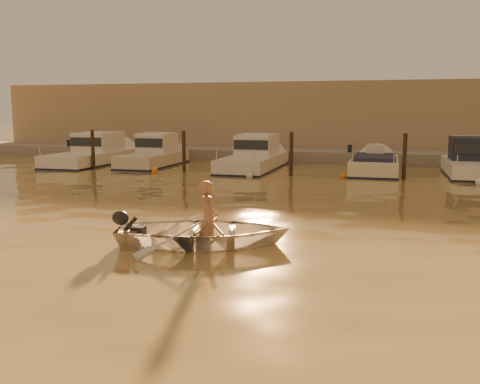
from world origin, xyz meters
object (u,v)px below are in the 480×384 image
(moored_boat_1, at_px, (153,154))
(moored_boat_2, at_px, (254,157))
(moored_boat_0, at_px, (93,153))
(moored_boat_4, at_px, (469,162))
(moored_boat_3, at_px, (374,168))
(waterfront_building, at_px, (329,119))
(dinghy, at_px, (204,232))
(person, at_px, (208,219))

(moored_boat_1, distance_m, moored_boat_2, 5.63)
(moored_boat_0, height_order, moored_boat_4, same)
(moored_boat_3, height_order, waterfront_building, waterfront_building)
(dinghy, distance_m, moored_boat_2, 15.67)
(moored_boat_0, xyz_separation_m, moored_boat_1, (3.68, 0.00, 0.00))
(moored_boat_0, height_order, moored_boat_2, same)
(moored_boat_4, height_order, waterfront_building, waterfront_building)
(moored_boat_3, bearing_deg, person, -101.66)
(moored_boat_1, relative_size, moored_boat_3, 1.00)
(moored_boat_3, bearing_deg, moored_boat_2, 180.00)
(person, bearing_deg, moored_boat_1, 13.38)
(person, distance_m, waterfront_building, 26.46)
(dinghy, distance_m, moored_boat_0, 19.59)
(moored_boat_1, height_order, moored_boat_3, moored_boat_1)
(person, xyz_separation_m, moored_boat_3, (3.18, 15.39, -0.35))
(moored_boat_2, distance_m, moored_boat_4, 10.24)
(moored_boat_1, bearing_deg, moored_boat_0, 180.00)
(dinghy, bearing_deg, waterfront_building, -15.02)
(person, height_order, moored_boat_3, person)
(moored_boat_0, distance_m, moored_boat_1, 3.68)
(moored_boat_2, relative_size, moored_boat_3, 1.24)
(moored_boat_0, relative_size, waterfront_building, 0.17)
(waterfront_building, bearing_deg, moored_boat_2, -103.00)
(dinghy, bearing_deg, moored_boat_2, -5.36)
(moored_boat_1, height_order, moored_boat_4, same)
(moored_boat_0, bearing_deg, moored_boat_2, 0.00)
(waterfront_building, bearing_deg, moored_boat_1, -126.61)
(moored_boat_0, xyz_separation_m, waterfront_building, (11.86, 11.00, 1.77))
(moored_boat_2, bearing_deg, dinghy, -79.87)
(dinghy, height_order, moored_boat_2, moored_boat_2)
(dinghy, bearing_deg, moored_boat_0, 22.57)
(moored_boat_0, height_order, waterfront_building, waterfront_building)
(dinghy, xyz_separation_m, moored_boat_1, (-8.39, 15.42, 0.34))
(dinghy, height_order, waterfront_building, waterfront_building)
(moored_boat_1, height_order, moored_boat_2, same)
(moored_boat_2, distance_m, waterfront_building, 11.43)
(moored_boat_1, bearing_deg, moored_boat_3, 0.00)
(waterfront_building, bearing_deg, person, -89.32)
(moored_boat_2, distance_m, moored_boat_3, 6.04)
(moored_boat_3, relative_size, moored_boat_4, 1.02)
(person, height_order, moored_boat_2, moored_boat_2)
(dinghy, relative_size, moored_boat_4, 0.64)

